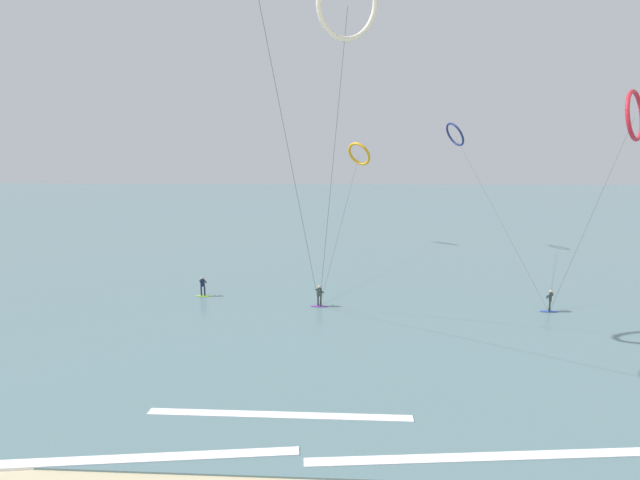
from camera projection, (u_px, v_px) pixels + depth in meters
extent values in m
cube|color=slate|center=(336.00, 205.00, 114.39)|extent=(400.00, 200.00, 0.08)
ellipsoid|color=purple|center=(319.00, 306.00, 34.83)|extent=(1.40, 0.40, 0.06)
cylinder|color=#1E2823|center=(318.00, 300.00, 34.84)|extent=(0.12, 0.12, 0.80)
cylinder|color=#1E2823|center=(321.00, 301.00, 34.67)|extent=(0.12, 0.12, 0.80)
cube|color=#1E2823|center=(319.00, 292.00, 34.63)|extent=(0.38, 0.35, 0.62)
sphere|color=tan|center=(319.00, 287.00, 34.56)|extent=(0.22, 0.22, 0.22)
cylinder|color=#1E2823|center=(317.00, 290.00, 34.88)|extent=(0.37, 0.46, 0.39)
cylinder|color=#1E2823|center=(322.00, 291.00, 34.60)|extent=(0.37, 0.46, 0.39)
ellipsoid|color=#8CC62D|center=(203.00, 296.00, 37.44)|extent=(1.40, 0.40, 0.06)
cylinder|color=#191E38|center=(201.00, 291.00, 37.35)|extent=(0.12, 0.12, 0.80)
cylinder|color=#191E38|center=(205.00, 291.00, 37.37)|extent=(0.12, 0.12, 0.80)
cube|color=#191E38|center=(203.00, 283.00, 37.24)|extent=(0.34, 0.24, 0.62)
sphere|color=tan|center=(202.00, 278.00, 37.16)|extent=(0.22, 0.22, 0.22)
cylinder|color=#191E38|center=(200.00, 282.00, 37.33)|extent=(0.15, 0.51, 0.39)
cylinder|color=#191E38|center=(206.00, 282.00, 37.36)|extent=(0.15, 0.51, 0.39)
ellipsoid|color=#2647B7|center=(549.00, 311.00, 33.63)|extent=(1.40, 0.40, 0.06)
cylinder|color=#1E2823|center=(550.00, 306.00, 33.43)|extent=(0.12, 0.12, 0.80)
cylinder|color=#1E2823|center=(550.00, 305.00, 33.67)|extent=(0.12, 0.12, 0.80)
cube|color=#1E2823|center=(550.00, 297.00, 33.43)|extent=(0.32, 0.37, 0.62)
sphere|color=tan|center=(551.00, 291.00, 33.35)|extent=(0.22, 0.22, 0.22)
cylinder|color=#1E2823|center=(550.00, 296.00, 33.34)|extent=(0.49, 0.30, 0.39)
cylinder|color=#1E2823|center=(550.00, 295.00, 33.73)|extent=(0.49, 0.30, 0.39)
cylinder|color=#3F3F3F|center=(292.00, 169.00, 26.77)|extent=(2.67, 12.71, 21.70)
torus|color=silver|center=(348.00, 3.00, 25.11)|extent=(4.09, 3.21, 3.99)
cylinder|color=#3F3F3F|center=(331.00, 181.00, 29.99)|extent=(1.96, 6.23, 19.93)
torus|color=navy|center=(455.00, 134.00, 55.77)|extent=(2.74, 3.70, 2.96)
cylinder|color=#3F3F3F|center=(490.00, 202.00, 44.72)|extent=(1.66, 25.04, 14.41)
torus|color=orange|center=(359.00, 154.00, 59.05)|extent=(4.01, 3.92, 3.14)
cylinder|color=#3F3F3F|center=(344.00, 212.00, 46.97)|extent=(3.93, 27.01, 12.01)
torus|color=red|center=(635.00, 116.00, 39.82)|extent=(4.06, 3.97, 4.62)
cylinder|color=#3F3F3F|center=(595.00, 207.00, 36.75)|extent=(10.41, 9.56, 15.11)
cube|color=white|center=(81.00, 462.00, 16.92)|extent=(16.48, 2.50, 0.12)
cube|color=white|center=(536.00, 456.00, 17.24)|extent=(17.91, 2.24, 0.12)
cube|color=white|center=(279.00, 416.00, 19.97)|extent=(11.90, 0.54, 0.12)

